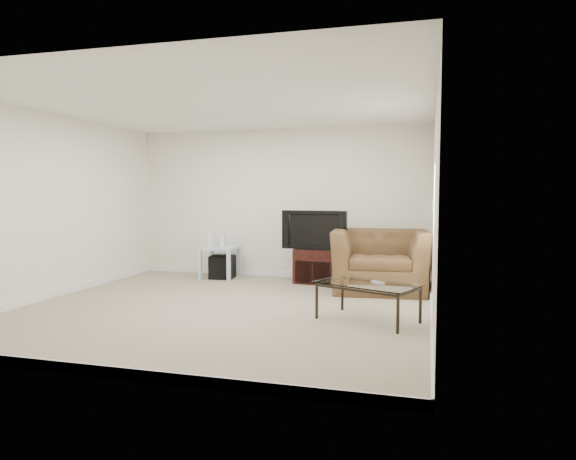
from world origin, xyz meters
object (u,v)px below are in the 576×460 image
(tv_stand, at_px, (316,266))
(coffee_table, at_px, (368,302))
(side_table, at_px, (220,262))
(recliner, at_px, (380,250))
(subwoofer, at_px, (222,267))
(television, at_px, (316,230))

(tv_stand, bearing_deg, coffee_table, -60.58)
(tv_stand, height_order, side_table, tv_stand)
(recliner, bearing_deg, coffee_table, -94.31)
(tv_stand, distance_m, recliner, 1.14)
(side_table, bearing_deg, subwoofer, 35.11)
(side_table, height_order, subwoofer, side_table)
(recliner, bearing_deg, subwoofer, 166.06)
(recliner, height_order, coffee_table, recliner)
(subwoofer, distance_m, coffee_table, 3.50)
(tv_stand, bearing_deg, side_table, -176.24)
(side_table, bearing_deg, recliner, -7.93)
(coffee_table, bearing_deg, side_table, 140.81)
(side_table, xyz_separation_m, coffee_table, (2.72, -2.22, -0.05))
(side_table, distance_m, coffee_table, 3.51)
(recliner, xyz_separation_m, coffee_table, (0.04, -1.84, -0.39))
(tv_stand, xyz_separation_m, subwoofer, (-1.62, 0.02, -0.08))
(tv_stand, xyz_separation_m, coffee_table, (1.06, -2.22, -0.06))
(side_table, distance_m, recliner, 2.73)
(tv_stand, bearing_deg, subwoofer, -177.06)
(recliner, bearing_deg, television, 155.99)
(television, bearing_deg, side_table, -174.20)
(television, distance_m, side_table, 1.75)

